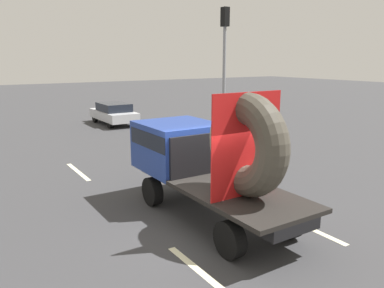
% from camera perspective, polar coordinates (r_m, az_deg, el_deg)
% --- Properties ---
extents(ground_plane, '(120.00, 120.00, 0.00)m').
position_cam_1_polar(ground_plane, '(9.60, 3.04, -12.47)').
color(ground_plane, '#38383A').
extents(flatbed_truck, '(2.02, 5.64, 3.36)m').
position_cam_1_polar(flatbed_truck, '(10.01, 1.51, -1.57)').
color(flatbed_truck, black).
rests_on(flatbed_truck, ground_plane).
extents(distant_sedan, '(1.76, 4.11, 1.34)m').
position_cam_1_polar(distant_sedan, '(24.74, -11.53, 4.55)').
color(distant_sedan, black).
rests_on(distant_sedan, ground_plane).
extents(traffic_light, '(0.42, 0.36, 6.47)m').
position_cam_1_polar(traffic_light, '(19.46, 4.83, 12.84)').
color(traffic_light, gray).
rests_on(traffic_light, ground_plane).
extents(lane_dash_left_near, '(0.16, 2.87, 0.01)m').
position_cam_1_polar(lane_dash_left_near, '(7.68, 2.53, -19.33)').
color(lane_dash_left_near, beige).
rests_on(lane_dash_left_near, ground_plane).
extents(lane_dash_left_far, '(0.16, 2.53, 0.01)m').
position_cam_1_polar(lane_dash_left_far, '(14.73, -16.53, -3.95)').
color(lane_dash_left_far, beige).
rests_on(lane_dash_left_far, ground_plane).
extents(lane_dash_right_near, '(0.16, 2.54, 0.01)m').
position_cam_1_polar(lane_dash_right_near, '(10.17, 16.13, -11.46)').
color(lane_dash_right_near, beige).
rests_on(lane_dash_right_near, ground_plane).
extents(lane_dash_right_far, '(0.16, 2.74, 0.01)m').
position_cam_1_polar(lane_dash_right_far, '(16.04, -5.11, -2.14)').
color(lane_dash_right_far, beige).
rests_on(lane_dash_right_far, ground_plane).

